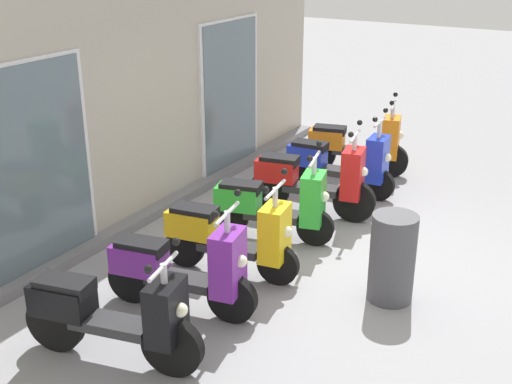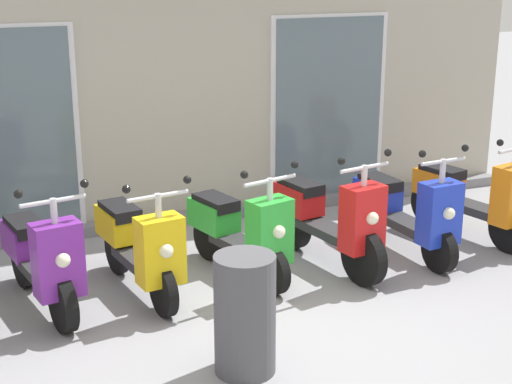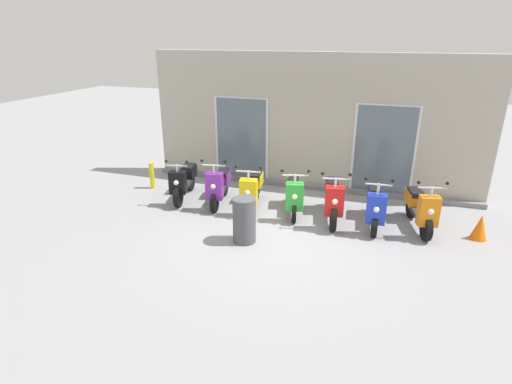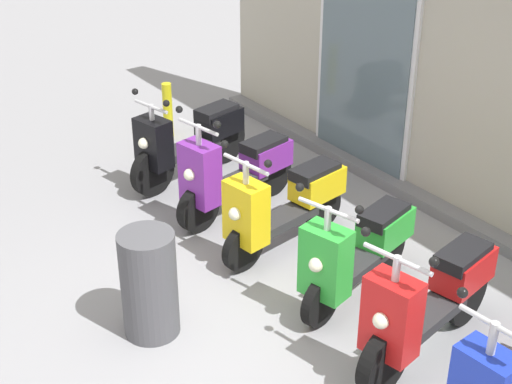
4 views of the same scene
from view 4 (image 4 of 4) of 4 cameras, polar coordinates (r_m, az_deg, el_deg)
name	(u,v)px [view 4 (image 4 of 4)]	position (r m, az deg, el deg)	size (l,w,h in m)	color
ground_plane	(252,337)	(6.29, -0.27, -10.74)	(40.00, 40.00, 0.00)	#939399
scooter_black	(190,139)	(8.52, -4.97, 3.92)	(0.68, 1.64, 1.14)	black
scooter_purple	(234,172)	(7.77, -1.61, 1.49)	(0.66, 1.55, 1.24)	black
scooter_yellow	(283,204)	(7.15, 2.05, -0.90)	(0.63, 1.53, 1.19)	black
scooter_green	(356,250)	(6.52, 7.48, -4.33)	(0.74, 1.46, 1.20)	black
scooter_red	(428,304)	(5.97, 12.68, -8.10)	(0.69, 1.67, 1.26)	black
curb_bollard	(168,110)	(9.66, -6.59, 6.07)	(0.12, 0.12, 0.70)	yellow
trash_bin	(149,284)	(6.15, -7.95, -6.81)	(0.45, 0.45, 0.91)	#4C4C51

